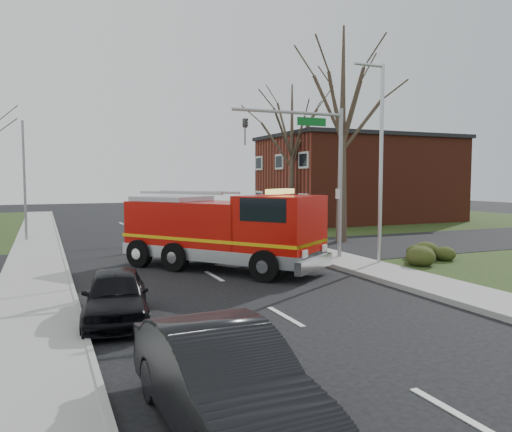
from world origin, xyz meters
name	(u,v)px	position (x,y,z in m)	size (l,w,h in m)	color
ground	(214,276)	(0.00, 0.00, 0.00)	(120.00, 120.00, 0.00)	black
sidewalk_right	(353,263)	(6.20, 0.00, 0.07)	(2.40, 80.00, 0.15)	gray
sidewalk_left	(34,289)	(-6.20, 0.00, 0.07)	(2.40, 80.00, 0.15)	gray
brick_building	(359,179)	(19.00, 18.00, 3.66)	(15.40, 10.40, 7.25)	maroon
health_center_sign	(302,219)	(10.50, 12.50, 0.88)	(0.12, 2.00, 1.40)	#4A1118
hedge_corner	(421,251)	(9.00, -1.00, 0.58)	(2.80, 2.00, 0.90)	#2F3714
bare_tree_near	(343,111)	(9.50, 6.00, 7.41)	(6.00, 6.00, 12.00)	#392B22
bare_tree_far	(292,140)	(11.00, 15.00, 6.49)	(5.25, 5.25, 10.50)	#392B22
traffic_signal_mast	(316,155)	(5.21, 1.50, 4.71)	(5.29, 0.18, 6.80)	gray
streetlight_pole	(380,158)	(7.14, -0.50, 4.55)	(1.48, 0.16, 8.40)	#B7BABF
utility_pole_far	(24,182)	(-6.80, 14.00, 3.50)	(0.14, 0.14, 7.00)	gray
fire_engine	(224,233)	(0.84, 1.25, 1.49)	(7.09, 8.21, 3.29)	#B90E08
parked_car_maroon	(116,295)	(-4.20, -4.62, 0.68)	(1.61, 3.99, 1.36)	black
parked_car_gray	(222,380)	(-3.54, -11.03, 0.77)	(1.63, 4.67, 1.54)	black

